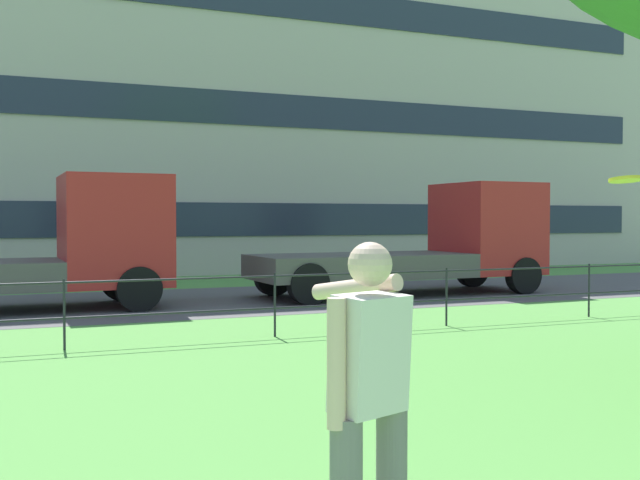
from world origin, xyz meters
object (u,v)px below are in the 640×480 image
Objects in this scene: frisbee at (627,179)px; apartment_building_background at (212,81)px; flatbed_truck_far_right at (39,250)px; flatbed_truck_center at (438,244)px; person_thrower at (368,402)px.

apartment_building_background is (3.13, 25.68, 5.38)m from frisbee.
flatbed_truck_far_right is 1.00× the size of flatbed_truck_center.
flatbed_truck_far_right is (-1.17, 12.73, 0.28)m from person_thrower.
frisbee reaches higher than person_thrower.
person_thrower is 15.08m from flatbed_truck_center.
flatbed_truck_far_right is at bearing 179.72° from flatbed_truck_center.
person_thrower is at bearing -122.68° from flatbed_truck_center.
flatbed_truck_center is 15.66m from apartment_building_background.
frisbee is at bearing -71.06° from flatbed_truck_far_right.
flatbed_truck_center is at bearing -81.15° from apartment_building_background.
apartment_building_background is (7.10, 14.11, 6.31)m from flatbed_truck_far_right.
frisbee is at bearing -114.84° from flatbed_truck_center.
apartment_building_background reaches higher than flatbed_truck_center.
frisbee is 26.43m from apartment_building_background.
flatbed_truck_center reaches higher than person_thrower.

